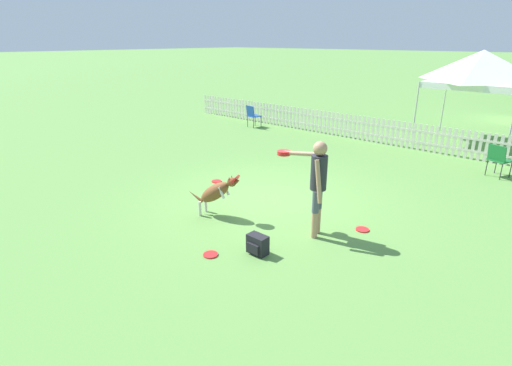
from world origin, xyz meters
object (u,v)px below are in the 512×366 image
object	(u,v)px
frisbee_near_handler	(217,181)
folding_chair_green_right	(499,158)
backpack_on_grass	(257,245)
handler_person	(316,177)
folding_chair_center	(253,114)
frisbee_near_dog	(362,229)
leaping_dog	(216,192)
canopy_tent_main	(481,69)
frisbee_midfield	(211,255)

from	to	relation	value
frisbee_near_handler	folding_chair_green_right	bearing A→B (deg)	44.99
backpack_on_grass	folding_chair_green_right	xyz separation A→B (m)	(1.93, 6.91, 0.34)
handler_person	folding_chair_center	world-z (taller)	handler_person
frisbee_near_dog	backpack_on_grass	xyz separation A→B (m)	(-0.87, -1.92, 0.15)
leaping_dog	frisbee_near_handler	world-z (taller)	leaping_dog
folding_chair_center	leaping_dog	bearing A→B (deg)	137.07
frisbee_near_handler	handler_person	bearing A→B (deg)	-12.53
folding_chair_center	handler_person	bearing A→B (deg)	148.58
backpack_on_grass	folding_chair_center	bearing A→B (deg)	132.87
folding_chair_green_right	canopy_tent_main	size ratio (longest dim) A/B	0.28
handler_person	frisbee_near_dog	size ratio (longest dim) A/B	7.08
frisbee_midfield	folding_chair_green_right	world-z (taller)	folding_chair_green_right
folding_chair_green_right	frisbee_near_handler	bearing A→B (deg)	65.67
folding_chair_green_right	canopy_tent_main	xyz separation A→B (m)	(-1.56, 3.32, 1.91)
frisbee_midfield	folding_chair_center	distance (m)	10.00
frisbee_midfield	frisbee_near_handler	bearing A→B (deg)	135.71
leaping_dog	folding_chair_center	distance (m)	8.47
frisbee_near_dog	frisbee_midfield	xyz separation A→B (m)	(-1.40, -2.47, 0.00)
handler_person	folding_chair_center	bearing A→B (deg)	30.87
handler_person	frisbee_near_dog	distance (m)	1.43
backpack_on_grass	canopy_tent_main	distance (m)	10.49
leaping_dog	canopy_tent_main	world-z (taller)	canopy_tent_main
frisbee_near_dog	folding_chair_green_right	size ratio (longest dim) A/B	0.29
frisbee_near_dog	folding_chair_center	world-z (taller)	folding_chair_center
frisbee_midfield	folding_chair_green_right	bearing A→B (deg)	71.82
handler_person	backpack_on_grass	size ratio (longest dim) A/B	5.03
frisbee_near_dog	backpack_on_grass	bearing A→B (deg)	-114.54
frisbee_near_handler	folding_chair_green_right	distance (m)	7.08
backpack_on_grass	frisbee_near_dog	bearing A→B (deg)	65.46
leaping_dog	frisbee_near_dog	size ratio (longest dim) A/B	4.66
handler_person	canopy_tent_main	bearing A→B (deg)	-18.78
frisbee_near_dog	folding_chair_green_right	distance (m)	5.13
backpack_on_grass	frisbee_midfield	bearing A→B (deg)	-133.14
handler_person	folding_chair_green_right	size ratio (longest dim) A/B	2.05
frisbee_near_dog	frisbee_midfield	distance (m)	2.84
frisbee_near_dog	canopy_tent_main	distance (m)	8.67
frisbee_near_handler	folding_chair_center	distance (m)	6.50
frisbee_near_dog	canopy_tent_main	world-z (taller)	canopy_tent_main
folding_chair_green_right	frisbee_near_dog	bearing A→B (deg)	98.75
folding_chair_green_right	canopy_tent_main	bearing A→B (deg)	-44.22
frisbee_near_handler	backpack_on_grass	size ratio (longest dim) A/B	0.71
backpack_on_grass	canopy_tent_main	world-z (taller)	canopy_tent_main
canopy_tent_main	folding_chair_center	bearing A→B (deg)	-157.27
handler_person	folding_chair_center	xyz separation A→B (m)	(-7.03, 6.08, -0.57)
frisbee_midfield	canopy_tent_main	bearing A→B (deg)	85.25
leaping_dog	folding_chair_green_right	distance (m)	7.26
leaping_dog	folding_chair_center	size ratio (longest dim) A/B	1.31
handler_person	folding_chair_center	size ratio (longest dim) A/B	1.99
handler_person	leaping_dog	bearing A→B (deg)	90.32
frisbee_near_handler	folding_chair_center	world-z (taller)	folding_chair_center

